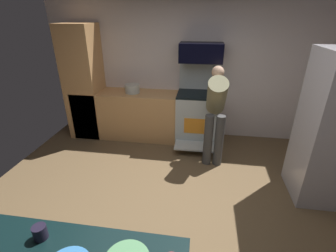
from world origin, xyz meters
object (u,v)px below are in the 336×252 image
(oven_range, at_px, (197,116))
(person_cook, at_px, (216,109))
(mug_coffee, at_px, (40,232))
(stock_pot, at_px, (132,89))
(microwave, at_px, (201,53))

(oven_range, bearing_deg, person_cook, -65.15)
(oven_range, xyz_separation_m, person_cook, (0.29, -0.62, 0.39))
(person_cook, height_order, mug_coffee, person_cook)
(person_cook, xyz_separation_m, stock_pot, (-1.52, 0.63, 0.08))
(person_cook, relative_size, stock_pot, 5.44)
(mug_coffee, bearing_deg, oven_range, 73.98)
(person_cook, distance_m, stock_pot, 1.65)
(stock_pot, bearing_deg, microwave, 3.71)
(oven_range, height_order, stock_pot, oven_range)
(microwave, bearing_deg, stock_pot, -176.29)
(person_cook, bearing_deg, stock_pot, 157.35)
(microwave, relative_size, mug_coffee, 7.44)
(microwave, relative_size, stock_pot, 2.67)
(oven_range, height_order, mug_coffee, oven_range)
(microwave, xyz_separation_m, stock_pot, (-1.23, -0.08, -0.66))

